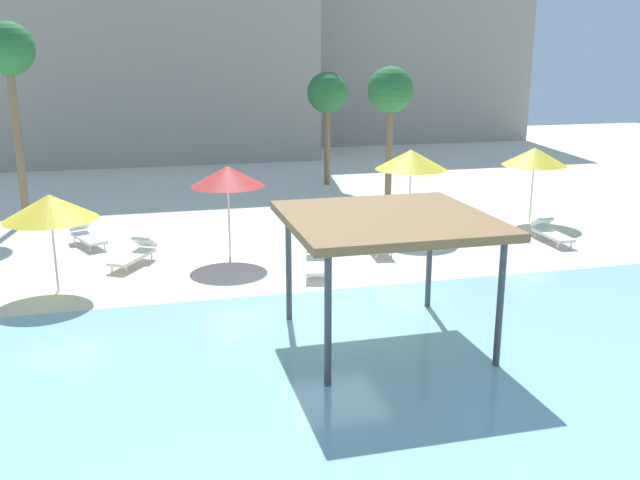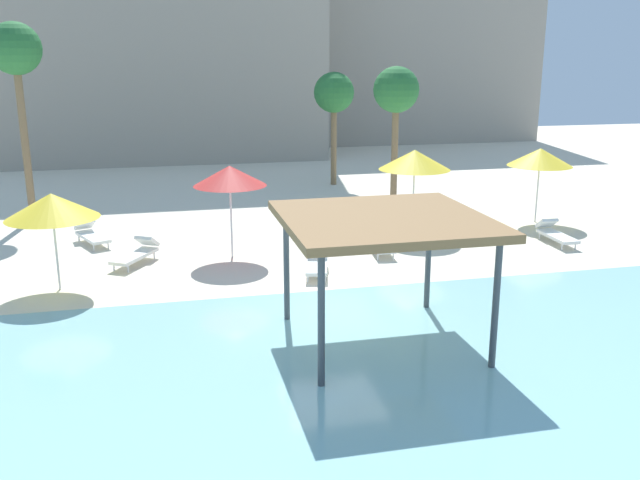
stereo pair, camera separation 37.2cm
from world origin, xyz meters
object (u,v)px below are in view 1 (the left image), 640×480
Objects in this scene: beach_umbrella_yellow_2 at (535,157)px; lounge_chair_2 at (135,254)px; lounge_chair_4 at (316,262)px; palm_tree_1 at (327,95)px; beach_umbrella_red_3 at (228,176)px; palm_tree_2 at (390,93)px; shade_pavilion at (387,224)px; lounge_chair_1 at (377,241)px; lounge_chair_5 at (87,235)px; palm_tree_3 at (8,54)px; lounge_chair_0 at (551,232)px; beach_umbrella_yellow_1 at (411,160)px; beach_umbrella_yellow_0 at (50,207)px.

lounge_chair_2 is (-14.54, -2.10, -2.12)m from beach_umbrella_yellow_2.
palm_tree_1 is at bearing 177.75° from lounge_chair_4.
palm_tree_2 reaches higher than beach_umbrella_red_3.
lounge_chair_1 is (2.22, 6.93, -2.35)m from shade_pavilion.
lounge_chair_5 is 0.27× the size of palm_tree_3.
lounge_chair_1 is at bearing 138.51° from lounge_chair_4.
shade_pavilion is 2.19× the size of lounge_chair_2.
lounge_chair_1 is at bearing -91.25° from lounge_chair_0.
beach_umbrella_yellow_1 is 9.80m from lounge_chair_2.
shade_pavilion is at bearing -110.06° from palm_tree_2.
lounge_chair_5 is at bearing 124.28° from shade_pavilion.
palm_tree_3 is at bearing -111.83° from lounge_chair_0.
shade_pavilion is 9.43m from lounge_chair_2.
beach_umbrella_yellow_0 reaches higher than lounge_chair_2.
palm_tree_3 reaches higher than lounge_chair_4.
palm_tree_2 reaches higher than lounge_chair_4.
lounge_chair_4 is (7.09, -0.15, -1.97)m from beach_umbrella_yellow_0.
shade_pavilion is at bearing 16.56° from lounge_chair_4.
palm_tree_3 is (-2.46, 4.18, 5.80)m from lounge_chair_5.
lounge_chair_4 is 14.05m from palm_tree_3.
beach_umbrella_yellow_1 is 6.69m from beach_umbrella_red_3.
beach_umbrella_yellow_1 is at bearing 60.42° from lounge_chair_5.
beach_umbrella_yellow_2 is (9.22, 9.52, -0.23)m from shade_pavilion.
palm_tree_2 is at bearing 69.94° from shade_pavilion.
palm_tree_1 is (1.50, 11.88, 3.96)m from lounge_chair_1.
palm_tree_3 is at bearing -118.37° from lounge_chair_2.
palm_tree_1 is at bearing 50.54° from beach_umbrella_yellow_0.
beach_umbrella_red_3 is at bearing -121.25° from lounge_chair_4.
lounge_chair_5 is at bearing 178.03° from beach_umbrella_yellow_2.
palm_tree_1 is (-4.57, 12.18, 3.96)m from lounge_chair_0.
beach_umbrella_yellow_1 is at bearing -87.89° from palm_tree_1.
beach_umbrella_yellow_0 is 1.35× the size of lounge_chair_1.
beach_umbrella_yellow_0 is 0.49× the size of palm_tree_1.
shade_pavilion is 9.84m from beach_umbrella_yellow_1.
shade_pavilion is at bearing -101.18° from palm_tree_1.
beach_umbrella_yellow_0 is at bearing -166.02° from beach_umbrella_yellow_2.
beach_umbrella_yellow_0 is at bearing -144.88° from palm_tree_2.
palm_tree_2 is at bearing -72.37° from palm_tree_1.
lounge_chair_0 is (8.29, 6.64, -2.35)m from shade_pavilion.
lounge_chair_1 is 12.61m from palm_tree_1.
lounge_chair_4 is at bearing 98.13° from lounge_chair_2.
palm_tree_2 is at bearing 41.37° from beach_umbrella_red_3.
lounge_chair_5 is at bearing -140.46° from palm_tree_1.
lounge_chair_0 is at bearing 92.79° from lounge_chair_1.
palm_tree_1 is at bearing 61.47° from beach_umbrella_red_3.
beach_umbrella_red_3 is 0.54× the size of palm_tree_1.
beach_umbrella_yellow_2 is 1.44× the size of lounge_chair_2.
palm_tree_2 is 14.60m from palm_tree_3.
lounge_chair_0 and lounge_chair_5 have the same top height.
shade_pavilion is 15.24m from palm_tree_2.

